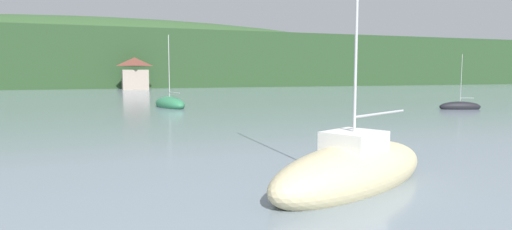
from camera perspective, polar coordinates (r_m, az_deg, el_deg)
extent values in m
cube|color=#264223|center=(136.66, -16.79, 6.81)|extent=(352.00, 62.68, 14.32)
ellipsoid|color=#2D4C28|center=(152.12, -20.04, 5.75)|extent=(246.40, 43.88, 33.61)
cube|color=gray|center=(100.30, -15.69, 4.52)|extent=(5.51, 5.91, 4.38)
pyramid|color=brown|center=(100.32, -15.75, 6.79)|extent=(5.79, 6.20, 1.93)
ellipsoid|color=#CCBC8E|center=(14.61, 12.73, -7.43)|extent=(8.20, 5.74, 1.95)
cylinder|color=#ADADB2|center=(15.79, 16.12, 0.17)|extent=(3.10, 1.57, 0.09)
cube|color=silver|center=(14.43, 12.81, -3.75)|extent=(2.32, 2.22, 0.83)
ellipsoid|color=#2D754C|center=(47.26, -11.33, 1.44)|extent=(3.56, 6.76, 1.61)
cylinder|color=#B7B7BC|center=(47.15, -11.42, 6.16)|extent=(0.08, 0.08, 6.90)
cylinder|color=#ADADB2|center=(45.90, -10.73, 2.92)|extent=(0.69, 2.71, 0.07)
ellipsoid|color=black|center=(48.56, 25.35, 0.98)|extent=(4.29, 2.51, 1.10)
cylinder|color=#B7B7BC|center=(48.44, 25.49, 4.30)|extent=(0.05, 0.05, 5.03)
cylinder|color=#ADADB2|center=(48.79, 26.13, 2.03)|extent=(1.30, 0.53, 0.05)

